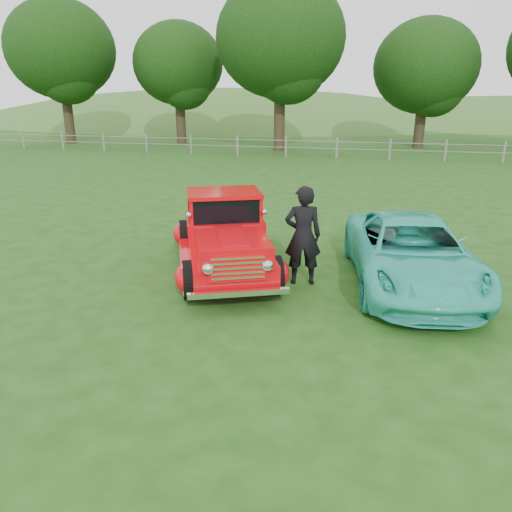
% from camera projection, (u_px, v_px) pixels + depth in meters
% --- Properties ---
extents(ground, '(140.00, 140.00, 0.00)m').
position_uv_depth(ground, '(231.00, 315.00, 8.87)').
color(ground, '#1B4412').
rests_on(ground, ground).
extents(distant_hills, '(116.00, 60.00, 18.00)m').
position_uv_depth(distant_hills, '(327.00, 156.00, 66.05)').
color(distant_hills, '#3B6224').
rests_on(distant_hills, ground).
extents(fence_line, '(48.00, 0.12, 1.20)m').
position_uv_depth(fence_line, '(337.00, 148.00, 28.97)').
color(fence_line, slate).
rests_on(fence_line, ground).
extents(tree_far_west, '(7.60, 7.60, 9.93)m').
position_uv_depth(tree_far_west, '(61.00, 50.00, 35.22)').
color(tree_far_west, black).
rests_on(tree_far_west, ground).
extents(tree_mid_west, '(6.40, 6.40, 8.46)m').
position_uv_depth(tree_mid_west, '(178.00, 64.00, 35.59)').
color(tree_mid_west, black).
rests_on(tree_mid_west, ground).
extents(tree_near_west, '(8.00, 8.00, 10.42)m').
position_uv_depth(tree_near_west, '(281.00, 38.00, 30.66)').
color(tree_near_west, black).
rests_on(tree_near_west, ground).
extents(tree_near_east, '(6.80, 6.80, 8.33)m').
position_uv_depth(tree_near_east, '(426.00, 67.00, 32.84)').
color(tree_near_east, black).
rests_on(tree_near_east, ground).
extents(red_pickup, '(3.58, 5.27, 1.78)m').
position_uv_depth(red_pickup, '(224.00, 235.00, 10.88)').
color(red_pickup, black).
rests_on(red_pickup, ground).
extents(teal_sedan, '(3.00, 5.22, 1.37)m').
position_uv_depth(teal_sedan, '(411.00, 253.00, 10.03)').
color(teal_sedan, '#31C5AD').
rests_on(teal_sedan, ground).
extents(man, '(0.84, 0.66, 2.04)m').
position_uv_depth(man, '(303.00, 236.00, 10.03)').
color(man, black).
rests_on(man, ground).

